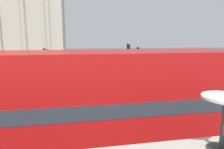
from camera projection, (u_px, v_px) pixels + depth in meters
double_decker_bus at (82, 105)px, 6.78m from camera, size 10.83×2.77×4.10m
traffic_light_near at (46, 68)px, 13.50m from camera, size 0.42×0.24×3.93m
traffic_light_mid at (128, 57)px, 20.80m from camera, size 0.42×0.24×4.10m
traffic_light_far at (138, 55)px, 27.51m from camera, size 0.42×0.24×3.54m
car_black at (93, 84)px, 17.04m from camera, size 4.20×1.93×1.35m
pedestrian_white at (112, 75)px, 19.59m from camera, size 0.32×0.32×1.76m
pedestrian_blue at (115, 63)px, 29.42m from camera, size 0.32×0.32×1.81m
pedestrian_grey at (31, 79)px, 18.13m from camera, size 0.32×0.32×1.60m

